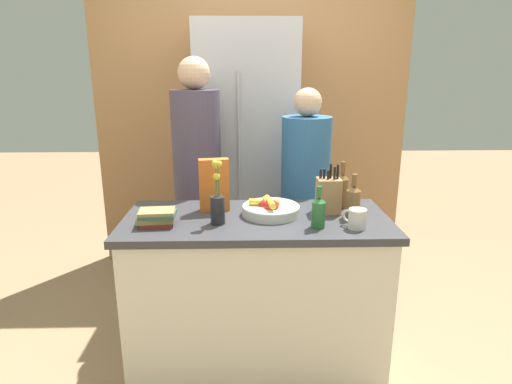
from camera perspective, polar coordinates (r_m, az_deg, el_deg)
The scene contains 15 objects.
ground_plane at distance 2.76m, azimuth 0.05°, elevation -21.72°, with size 14.00×14.00×0.00m, color #A37F5B.
kitchen_island at distance 2.51m, azimuth 0.05°, elevation -13.33°, with size 1.44×0.65×0.92m.
back_wall_wood at distance 3.75m, azimuth -0.59°, elevation 9.96°, with size 2.64×0.12×2.60m.
refrigerator at distance 3.44m, azimuth -1.23°, elevation 4.69°, with size 0.76×0.63×2.04m.
fruit_bowl at distance 2.35m, azimuth 1.92°, elevation -2.20°, with size 0.32×0.32×0.10m.
knife_block at distance 2.40m, azimuth 9.63°, elevation -0.41°, with size 0.13×0.11×0.27m.
flower_vase at distance 2.20m, azimuth -5.16°, elevation -1.55°, with size 0.08×0.08×0.34m.
cereal_box at distance 2.41m, azimuth -5.60°, elevation 0.94°, with size 0.17×0.09×0.30m.
coffee_mug at distance 2.21m, azimuth 13.28°, elevation -3.47°, with size 0.11×0.11×0.10m.
book_stack at distance 2.25m, azimuth -13.09°, elevation -3.31°, with size 0.20×0.15×0.08m.
bottle_oil at distance 2.36m, azimuth 12.83°, elevation -1.09°, with size 0.08×0.08×0.24m.
bottle_vinegar at distance 2.52m, azimuth 11.41°, elevation 0.36°, with size 0.07×0.07×0.27m.
bottle_wine at distance 2.17m, azimuth 8.31°, elevation -2.57°, with size 0.07×0.07×0.22m.
person_at_sink at distance 2.91m, azimuth -7.78°, elevation 2.27°, with size 0.32×0.32×1.78m.
person_in_blue at distance 2.94m, azimuth 6.53°, elevation 0.02°, with size 0.33×0.33×1.58m.
Camera 1 is at (-0.06, -2.19, 1.68)m, focal length 30.00 mm.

